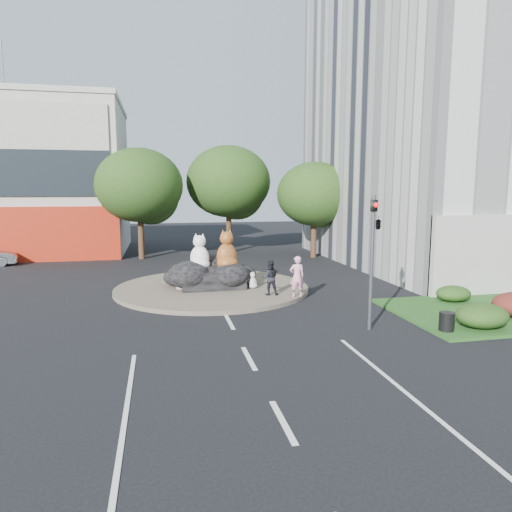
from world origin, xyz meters
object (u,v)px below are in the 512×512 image
at_px(cat_tabby, 227,250).
at_px(pedestrian_dark, 270,278).
at_px(kitten_white, 253,280).
at_px(litter_bin, 447,321).
at_px(pedestrian_pink, 297,277).
at_px(kitten_calico, 180,282).
at_px(cat_white, 200,252).

distance_m(cat_tabby, pedestrian_dark, 3.06).
bearing_deg(kitten_white, pedestrian_dark, -108.77).
bearing_deg(litter_bin, pedestrian_pink, 123.38).
relative_size(kitten_white, litter_bin, 1.28).
bearing_deg(pedestrian_dark, cat_tabby, -44.30).
xyz_separation_m(pedestrian_dark, litter_bin, (5.01, -6.55, -0.58)).
distance_m(cat_tabby, litter_bin, 11.24).
xyz_separation_m(cat_tabby, pedestrian_dark, (1.74, -2.27, -1.10)).
bearing_deg(cat_tabby, pedestrian_pink, -64.16).
bearing_deg(kitten_calico, pedestrian_pink, 16.11).
xyz_separation_m(kitten_calico, kitten_white, (3.65, -0.20, 0.02)).
xyz_separation_m(kitten_white, litter_bin, (5.53, -8.18, -0.17)).
bearing_deg(kitten_white, pedestrian_pink, -90.66).
distance_m(kitten_white, pedestrian_pink, 2.89).
height_order(kitten_calico, litter_bin, kitten_calico).
bearing_deg(pedestrian_pink, kitten_white, -51.56).
relative_size(cat_tabby, pedestrian_pink, 1.07).
xyz_separation_m(kitten_white, pedestrian_pink, (1.66, -2.30, 0.54)).
distance_m(cat_tabby, kitten_white, 2.05).
distance_m(kitten_calico, pedestrian_dark, 4.57).
relative_size(pedestrian_pink, pedestrian_dark, 1.16).
bearing_deg(pedestrian_pink, kitten_calico, -22.61).
xyz_separation_m(cat_tabby, kitten_calico, (-2.42, -0.44, -1.53)).
height_order(cat_tabby, litter_bin, cat_tabby).
height_order(cat_white, litter_bin, cat_white).
bearing_deg(pedestrian_pink, pedestrian_dark, -28.01).
distance_m(pedestrian_pink, litter_bin, 7.07).
distance_m(cat_tabby, pedestrian_pink, 4.23).
bearing_deg(kitten_white, kitten_calico, 140.39).
relative_size(cat_tabby, kitten_white, 2.40).
bearing_deg(litter_bin, cat_white, 132.36).
height_order(pedestrian_pink, litter_bin, pedestrian_pink).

